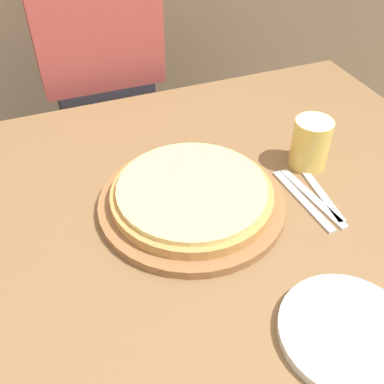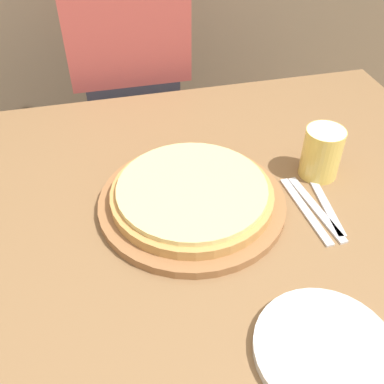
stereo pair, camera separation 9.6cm
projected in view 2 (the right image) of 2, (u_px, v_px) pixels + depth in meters
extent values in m
plane|color=#756047|center=(179.00, 373.00, 1.43)|extent=(12.00, 12.00, 0.00)
cube|color=olive|center=(177.00, 309.00, 1.20)|extent=(1.50, 1.06, 0.71)
cylinder|color=#99663D|center=(192.00, 202.00, 0.98)|extent=(0.41, 0.41, 0.02)
cylinder|color=tan|center=(192.00, 195.00, 0.96)|extent=(0.35, 0.35, 0.02)
cylinder|color=#EAD184|center=(192.00, 188.00, 0.95)|extent=(0.32, 0.32, 0.01)
cylinder|color=#E5C65B|center=(322.00, 153.00, 1.03)|extent=(0.09, 0.09, 0.12)
cylinder|color=white|center=(326.00, 133.00, 0.99)|extent=(0.09, 0.09, 0.01)
cylinder|color=silver|center=(325.00, 350.00, 0.71)|extent=(0.23, 0.23, 0.02)
cube|color=silver|center=(305.00, 210.00, 0.97)|extent=(0.03, 0.22, 0.00)
cube|color=silver|center=(316.00, 208.00, 0.97)|extent=(0.04, 0.22, 0.00)
cube|color=silver|center=(327.00, 206.00, 0.98)|extent=(0.04, 0.18, 0.00)
cube|color=#33333D|center=(139.00, 155.00, 1.73)|extent=(0.30, 0.20, 0.69)
cube|color=#B74C47|center=(124.00, 9.00, 1.37)|extent=(0.38, 0.20, 0.42)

